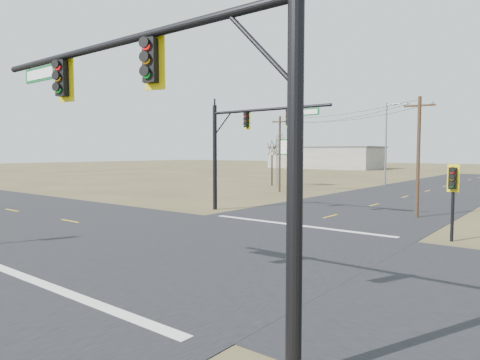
% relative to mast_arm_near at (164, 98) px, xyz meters
% --- Properties ---
extents(ground, '(320.00, 320.00, 0.00)m').
position_rel_mast_arm_near_xyz_m(ground, '(-5.29, 7.50, -5.62)').
color(ground, brown).
rests_on(ground, ground).
extents(road_ew, '(160.00, 14.00, 0.02)m').
position_rel_mast_arm_near_xyz_m(road_ew, '(-5.29, 7.50, -5.61)').
color(road_ew, black).
rests_on(road_ew, ground).
extents(road_ns, '(14.00, 160.00, 0.02)m').
position_rel_mast_arm_near_xyz_m(road_ns, '(-5.29, 7.50, -5.61)').
color(road_ns, black).
rests_on(road_ns, ground).
extents(stop_bar_near, '(12.00, 0.40, 0.01)m').
position_rel_mast_arm_near_xyz_m(stop_bar_near, '(-5.29, 0.00, -5.59)').
color(stop_bar_near, silver).
rests_on(stop_bar_near, road_ns).
extents(stop_bar_far, '(12.00, 0.40, 0.01)m').
position_rel_mast_arm_near_xyz_m(stop_bar_far, '(-5.29, 15.00, -5.59)').
color(stop_bar_far, silver).
rests_on(stop_bar_far, road_ns).
extents(mast_arm_near, '(11.24, 0.55, 7.76)m').
position_rel_mast_arm_near_xyz_m(mast_arm_near, '(0.00, 0.00, 0.00)').
color(mast_arm_near, black).
rests_on(mast_arm_near, ground).
extents(mast_arm_far, '(9.69, 0.49, 7.85)m').
position_rel_mast_arm_near_xyz_m(mast_arm_far, '(-10.99, 17.33, 0.00)').
color(mast_arm_far, black).
rests_on(mast_arm_far, ground).
extents(pedestal_signal_ne, '(0.60, 0.50, 3.80)m').
position_rel_mast_arm_near_xyz_m(pedestal_signal_ne, '(2.99, 15.64, -2.80)').
color(pedestal_signal_ne, black).
rests_on(pedestal_signal_ne, ground).
extents(utility_pole_near, '(1.96, 0.31, 8.00)m').
position_rel_mast_arm_near_xyz_m(utility_pole_near, '(-0.59, 22.68, -1.41)').
color(utility_pole_near, '#422D1C').
rests_on(utility_pole_near, ground).
extents(utility_pole_far, '(2.01, 0.24, 8.24)m').
position_rel_mast_arm_near_xyz_m(utility_pole_far, '(-17.79, 32.44, -1.30)').
color(utility_pole_far, '#422D1C').
rests_on(utility_pole_far, ground).
extents(highway_sign, '(3.14, 0.72, 5.98)m').
position_rel_mast_arm_near_xyz_m(highway_sign, '(-21.45, 39.30, -1.39)').
color(highway_sign, slate).
rests_on(highway_sign, ground).
extents(streetlight_c, '(2.95, 0.31, 10.60)m').
position_rel_mast_arm_near_xyz_m(streetlight_c, '(-11.42, 47.91, 0.33)').
color(streetlight_c, slate).
rests_on(streetlight_c, ground).
extents(bare_tree_a, '(2.95, 2.95, 6.23)m').
position_rel_mast_arm_near_xyz_m(bare_tree_a, '(-23.44, 39.36, -0.69)').
color(bare_tree_a, black).
rests_on(bare_tree_a, ground).
extents(bare_tree_b, '(3.89, 3.89, 7.60)m').
position_rel_mast_arm_near_xyz_m(bare_tree_b, '(-28.20, 48.52, 0.46)').
color(bare_tree_b, black).
rests_on(bare_tree_b, ground).
extents(warehouse_left, '(28.00, 14.00, 5.50)m').
position_rel_mast_arm_near_xyz_m(warehouse_left, '(-45.29, 97.50, -2.87)').
color(warehouse_left, '#A6A393').
rests_on(warehouse_left, ground).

